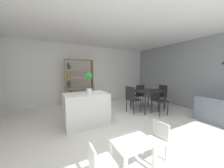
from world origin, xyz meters
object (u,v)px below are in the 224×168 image
at_px(child_table, 132,145).
at_px(dining_table, 147,92).
at_px(potted_plant_on_island, 89,81).
at_px(child_chair_left, 98,162).
at_px(dining_chair_window_side, 161,94).
at_px(open_bookshelf, 77,83).
at_px(dining_chair_near, 158,99).
at_px(kitchen_island, 86,109).
at_px(dining_chair_far, 139,94).
at_px(dining_chair_island_side, 132,97).
at_px(child_chair_right, 157,138).

bearing_deg(child_table, dining_table, 41.25).
height_order(potted_plant_on_island, child_chair_left, potted_plant_on_island).
relative_size(potted_plant_on_island, dining_chair_window_side, 0.62).
distance_m(open_bookshelf, dining_chair_near, 3.38).
height_order(potted_plant_on_island, child_table, potted_plant_on_island).
xyz_separation_m(kitchen_island, open_bookshelf, (0.16, 2.08, 0.58)).
relative_size(dining_chair_far, dining_chair_window_side, 1.00).
relative_size(child_table, dining_chair_island_side, 0.60).
xyz_separation_m(dining_chair_window_side, dining_chair_island_side, (-1.53, 0.00, 0.01)).
bearing_deg(open_bookshelf, child_chair_right, -82.14).
bearing_deg(child_chair_left, dining_chair_near, -61.59).
bearing_deg(dining_chair_near, child_chair_right, -135.83).
relative_size(dining_chair_near, dining_chair_window_side, 0.93).
bearing_deg(dining_chair_island_side, child_chair_right, 146.91).
distance_m(kitchen_island, dining_chair_island_side, 1.71).
relative_size(dining_table, dining_chair_window_side, 1.17).
bearing_deg(child_table, child_chair_right, 0.25).
distance_m(dining_table, dining_chair_far, 0.51).
xyz_separation_m(dining_table, dining_chair_window_side, (0.76, -0.01, -0.13)).
bearing_deg(child_chair_left, dining_table, -54.30).
bearing_deg(dining_table, dining_chair_near, -89.34).
bearing_deg(dining_chair_window_side, open_bookshelf, -114.85).
height_order(open_bookshelf, child_table, open_bookshelf).
xyz_separation_m(open_bookshelf, dining_chair_island_side, (1.54, -1.94, -0.44)).
height_order(child_chair_left, dining_chair_near, dining_chair_near).
xyz_separation_m(potted_plant_on_island, dining_chair_island_side, (1.61, 0.18, -0.65)).
bearing_deg(dining_chair_island_side, dining_chair_window_side, -96.70).
height_order(child_chair_right, dining_table, dining_table).
relative_size(dining_table, dining_chair_far, 1.17).
distance_m(kitchen_island, dining_table, 2.48).
xyz_separation_m(child_chair_left, dining_chair_near, (2.83, 1.52, 0.22)).
xyz_separation_m(potted_plant_on_island, child_chair_left, (-0.45, -1.82, -0.91)).
bearing_deg(open_bookshelf, kitchen_island, -94.33).
height_order(child_table, dining_chair_island_side, dining_chair_island_side).
relative_size(open_bookshelf, child_table, 3.47).
xyz_separation_m(child_chair_left, child_chair_right, (1.07, 0.00, 0.03)).
bearing_deg(dining_chair_near, dining_chair_window_side, 36.04).
xyz_separation_m(kitchen_island, potted_plant_on_island, (0.08, -0.04, 0.79)).
relative_size(kitchen_island, potted_plant_on_island, 2.01).
bearing_deg(child_chair_right, dining_chair_near, 128.37).
height_order(dining_table, dining_chair_far, dining_chair_far).
height_order(kitchen_island, dining_chair_far, dining_chair_far).
bearing_deg(dining_chair_far, kitchen_island, 22.14).
bearing_deg(dining_table, dining_chair_far, 91.49).
height_order(child_chair_right, dining_chair_far, dining_chair_far).
bearing_deg(dining_chair_island_side, open_bookshelf, 31.71).
xyz_separation_m(dining_chair_near, dining_chair_window_side, (0.76, 0.48, 0.03)).
relative_size(open_bookshelf, dining_chair_window_side, 2.15).
relative_size(kitchen_island, dining_table, 1.07).
bearing_deg(dining_chair_window_side, dining_chair_far, -115.40).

